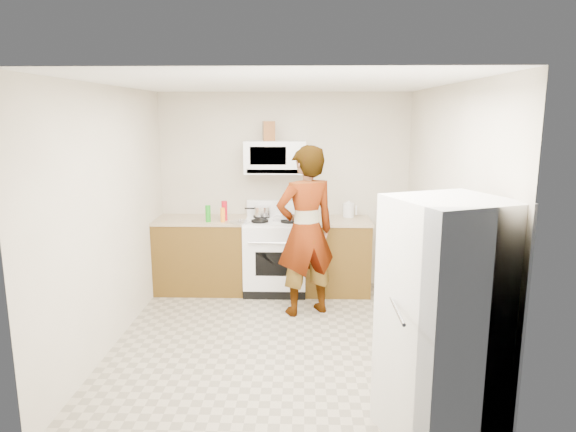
{
  "coord_description": "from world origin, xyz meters",
  "views": [
    {
      "loc": [
        0.25,
        -4.78,
        2.24
      ],
      "look_at": [
        0.09,
        0.55,
        1.17
      ],
      "focal_mm": 32.0,
      "sensor_mm": 36.0,
      "label": 1
    }
  ],
  "objects_px": {
    "person": "(306,231)",
    "saucepan": "(262,211)",
    "microwave": "(275,157)",
    "kettle": "(349,210)",
    "gas_range": "(275,254)",
    "fridge": "(445,322)"
  },
  "relations": [
    {
      "from": "gas_range",
      "to": "microwave",
      "type": "bearing_deg",
      "value": 90.0
    },
    {
      "from": "gas_range",
      "to": "person",
      "type": "distance_m",
      "value": 0.94
    },
    {
      "from": "fridge",
      "to": "saucepan",
      "type": "distance_m",
      "value": 3.45
    },
    {
      "from": "microwave",
      "to": "person",
      "type": "relative_size",
      "value": 0.4
    },
    {
      "from": "saucepan",
      "to": "person",
      "type": "bearing_deg",
      "value": -57.39
    },
    {
      "from": "kettle",
      "to": "microwave",
      "type": "bearing_deg",
      "value": 173.57
    },
    {
      "from": "person",
      "to": "fridge",
      "type": "relative_size",
      "value": 1.12
    },
    {
      "from": "saucepan",
      "to": "fridge",
      "type": "bearing_deg",
      "value": -64.45
    },
    {
      "from": "gas_range",
      "to": "fridge",
      "type": "distance_m",
      "value": 3.28
    },
    {
      "from": "microwave",
      "to": "kettle",
      "type": "relative_size",
      "value": 4.39
    },
    {
      "from": "fridge",
      "to": "saucepan",
      "type": "height_order",
      "value": "fridge"
    },
    {
      "from": "microwave",
      "to": "kettle",
      "type": "bearing_deg",
      "value": 2.94
    },
    {
      "from": "person",
      "to": "microwave",
      "type": "bearing_deg",
      "value": -90.63
    },
    {
      "from": "gas_range",
      "to": "person",
      "type": "bearing_deg",
      "value": -62.56
    },
    {
      "from": "person",
      "to": "gas_range",
      "type": "bearing_deg",
      "value": -87.03
    },
    {
      "from": "fridge",
      "to": "kettle",
      "type": "distance_m",
      "value": 3.18
    },
    {
      "from": "person",
      "to": "fridge",
      "type": "bearing_deg",
      "value": 88.14
    },
    {
      "from": "kettle",
      "to": "saucepan",
      "type": "xyz_separation_m",
      "value": [
        -1.1,
        -0.05,
        -0.01
      ]
    },
    {
      "from": "person",
      "to": "kettle",
      "type": "relative_size",
      "value": 10.99
    },
    {
      "from": "kettle",
      "to": "saucepan",
      "type": "distance_m",
      "value": 1.1
    },
    {
      "from": "saucepan",
      "to": "gas_range",
      "type": "bearing_deg",
      "value": -36.9
    },
    {
      "from": "person",
      "to": "saucepan",
      "type": "height_order",
      "value": "person"
    }
  ]
}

